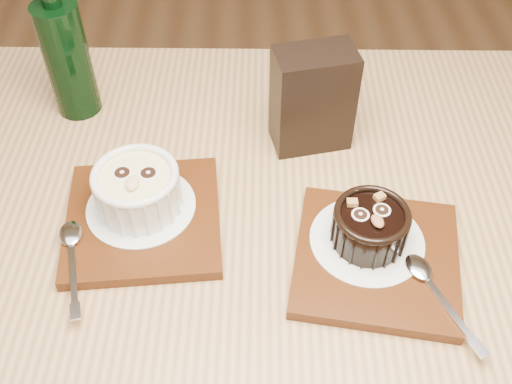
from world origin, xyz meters
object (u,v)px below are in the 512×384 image
ramekin_dark (370,225)px  condiment_stand (312,99)px  table (244,290)px  ramekin_white (137,188)px  tray_right (376,259)px  tray_left (143,219)px  green_bottle (67,56)px

ramekin_dark → condiment_stand: (-0.05, 0.19, 0.03)m
table → ramekin_white: 0.19m
tray_right → ramekin_dark: 0.04m
condiment_stand → table: bearing=-117.5°
table → ramekin_dark: size_ratio=14.57×
tray_right → condiment_stand: size_ratio=1.29×
condiment_stand → tray_left: bearing=-146.1°
table → ramekin_dark: 0.20m
ramekin_white → tray_right: 0.28m
tray_right → green_bottle: 0.48m
tray_left → table: bearing=-18.2°
green_bottle → tray_right: bearing=-37.0°
tray_right → green_bottle: (-0.38, 0.29, 0.08)m
ramekin_white → ramekin_dark: (0.26, -0.06, -0.00)m
ramekin_white → green_bottle: green_bottle is taller
ramekin_white → tray_right: size_ratio=0.56×
green_bottle → ramekin_white: bearing=-62.1°
ramekin_white → condiment_stand: bearing=33.5°
tray_left → condiment_stand: 0.26m
ramekin_dark → condiment_stand: size_ratio=0.60×
table → condiment_stand: bearing=62.5°
tray_left → ramekin_dark: 0.27m
table → tray_right: (0.15, -0.03, 0.10)m
ramekin_dark → tray_left: bearing=156.6°
tray_right → ramekin_white: bearing=163.7°
table → tray_right: tray_right is taller
table → tray_left: tray_left is taller
tray_right → ramekin_dark: size_ratio=2.13×
tray_left → tray_right: size_ratio=1.00×
ramekin_white → ramekin_dark: 0.27m
tray_left → green_bottle: bearing=117.1°
table → tray_left: (-0.12, 0.04, 0.10)m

